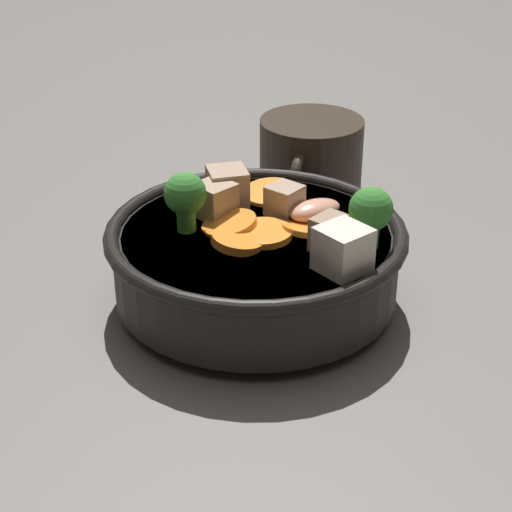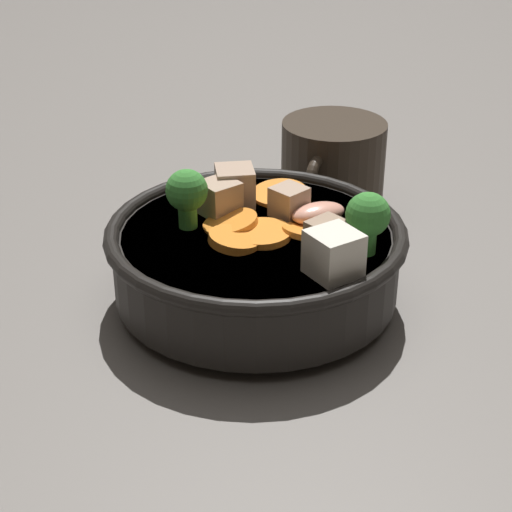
# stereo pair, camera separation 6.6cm
# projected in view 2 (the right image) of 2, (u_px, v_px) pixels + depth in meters

# --- Properties ---
(ground_plane) EXTENTS (3.00, 3.00, 0.00)m
(ground_plane) POSITION_uv_depth(u_px,v_px,m) (256.00, 301.00, 0.68)
(ground_plane) COLOR slate
(stirfry_bowl) EXTENTS (0.23, 0.23, 0.11)m
(stirfry_bowl) POSITION_uv_depth(u_px,v_px,m) (257.00, 253.00, 0.66)
(stirfry_bowl) COLOR black
(stirfry_bowl) RESTS_ON ground_plane
(dark_mug) EXTENTS (0.12, 0.10, 0.09)m
(dark_mug) POSITION_uv_depth(u_px,v_px,m) (329.00, 165.00, 0.81)
(dark_mug) COLOR #33281E
(dark_mug) RESTS_ON ground_plane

